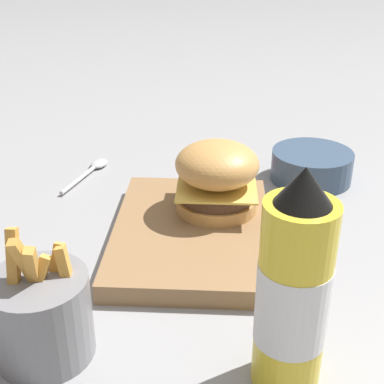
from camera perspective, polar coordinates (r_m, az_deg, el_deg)
ground_plane at (r=0.74m, az=4.46°, el=-5.34°), size 6.00×6.00×0.00m
serving_board at (r=0.73m, az=0.00°, el=-4.41°), size 0.29×0.21×0.03m
burger at (r=0.75m, az=2.67°, el=1.70°), size 0.12×0.12×0.10m
ketchup_bottle at (r=0.49m, az=10.72°, el=-10.59°), size 0.07×0.07×0.22m
fries_basket at (r=0.56m, az=-15.76°, el=-12.46°), size 0.10×0.10×0.14m
side_bowl at (r=0.92m, az=12.64°, el=2.84°), size 0.14×0.14×0.05m
spoon at (r=0.96m, az=-10.51°, el=2.52°), size 0.14×0.06×0.01m
ketchup_puddle at (r=0.96m, az=4.16°, el=2.68°), size 0.06×0.06×0.00m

